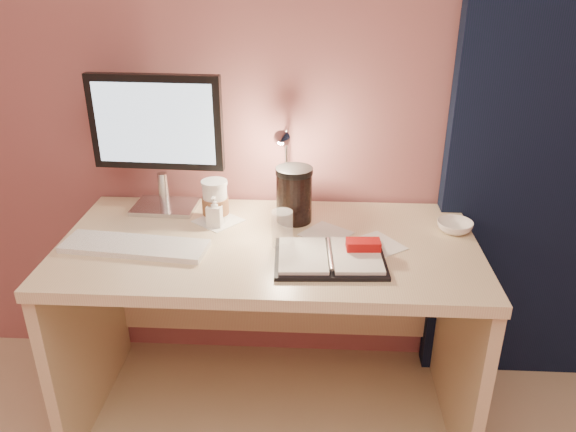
# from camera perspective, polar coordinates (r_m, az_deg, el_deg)

# --- Properties ---
(room) EXTENTS (3.50, 3.50, 3.50)m
(room) POSITION_cam_1_polar(r_m,az_deg,el_deg) (2.18, 24.91, 10.32)
(room) COLOR #C6B28E
(room) RESTS_ON ground
(desk) EXTENTS (1.40, 0.70, 0.73)m
(desk) POSITION_cam_1_polar(r_m,az_deg,el_deg) (2.06, -1.72, -7.24)
(desk) COLOR beige
(desk) RESTS_ON ground
(monitor) EXTENTS (0.48, 0.18, 0.51)m
(monitor) POSITION_cam_1_polar(r_m,az_deg,el_deg) (2.07, -13.11, 8.37)
(monitor) COLOR silver
(monitor) RESTS_ON desk
(keyboard) EXTENTS (0.49, 0.19, 0.02)m
(keyboard) POSITION_cam_1_polar(r_m,az_deg,el_deg) (1.90, -15.30, -2.98)
(keyboard) COLOR white
(keyboard) RESTS_ON desk
(planner) EXTENTS (0.36, 0.28, 0.05)m
(planner) POSITION_cam_1_polar(r_m,az_deg,el_deg) (1.77, 4.55, -4.09)
(planner) COLOR black
(planner) RESTS_ON desk
(paper_a) EXTENTS (0.22, 0.22, 0.00)m
(paper_a) POSITION_cam_1_polar(r_m,az_deg,el_deg) (1.88, 8.82, -2.99)
(paper_a) COLOR silver
(paper_a) RESTS_ON desk
(paper_b) EXTENTS (0.20, 0.20, 0.00)m
(paper_b) POSITION_cam_1_polar(r_m,az_deg,el_deg) (1.94, 3.88, -1.81)
(paper_b) COLOR silver
(paper_b) RESTS_ON desk
(paper_c) EXTENTS (0.20, 0.20, 0.00)m
(paper_c) POSITION_cam_1_polar(r_m,az_deg,el_deg) (2.04, -7.10, -0.48)
(paper_c) COLOR silver
(paper_c) RESTS_ON desk
(coffee_cup) EXTENTS (0.10, 0.10, 0.15)m
(coffee_cup) POSITION_cam_1_polar(r_m,az_deg,el_deg) (2.02, -7.40, 1.39)
(coffee_cup) COLOR silver
(coffee_cup) RESTS_ON desk
(clear_cup) EXTENTS (0.07, 0.07, 0.12)m
(clear_cup) POSITION_cam_1_polar(r_m,az_deg,el_deg) (1.83, -0.59, -1.30)
(clear_cup) COLOR white
(clear_cup) RESTS_ON desk
(bowl) EXTENTS (0.13, 0.13, 0.04)m
(bowl) POSITION_cam_1_polar(r_m,az_deg,el_deg) (2.03, 16.58, -1.04)
(bowl) COLOR white
(bowl) RESTS_ON desk
(lotion_bottle) EXTENTS (0.06, 0.06, 0.11)m
(lotion_bottle) POSITION_cam_1_polar(r_m,az_deg,el_deg) (1.99, -7.45, 0.53)
(lotion_bottle) COLOR silver
(lotion_bottle) RESTS_ON desk
(dark_jar) EXTENTS (0.13, 0.13, 0.18)m
(dark_jar) POSITION_cam_1_polar(r_m,az_deg,el_deg) (2.00, 0.62, 1.89)
(dark_jar) COLOR black
(dark_jar) RESTS_ON desk
(desk_lamp) EXTENTS (0.08, 0.20, 0.33)m
(desk_lamp) POSITION_cam_1_polar(r_m,az_deg,el_deg) (2.01, -0.11, 5.58)
(desk_lamp) COLOR silver
(desk_lamp) RESTS_ON desk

